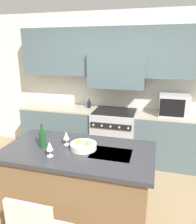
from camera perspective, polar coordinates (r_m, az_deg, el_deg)
back_cabinetry at (r=4.14m, az=5.31°, el=10.11°), size 10.00×0.46×2.70m
back_counter at (r=4.18m, az=4.30°, el=-5.84°), size 3.62×0.62×0.94m
range_stove at (r=4.16m, az=4.24°, el=-5.93°), size 0.78×0.70×0.94m
microwave at (r=3.93m, az=19.26°, el=1.71°), size 0.50×0.41×0.35m
kitchen_island at (r=2.75m, az=-5.04°, el=-18.48°), size 1.71×0.91×0.94m
wine_bottle at (r=2.59m, az=-14.28°, el=-6.69°), size 0.08×0.08×0.29m
wine_glass_near at (r=2.36m, az=-12.55°, el=-8.79°), size 0.07×0.07×0.17m
wine_glass_far at (r=2.60m, az=-8.32°, el=-6.22°), size 0.07×0.07×0.17m
fruit_bowl at (r=2.51m, az=-3.83°, el=-8.78°), size 0.30×0.30×0.10m
oil_bottle_on_counter at (r=4.20m, az=-2.34°, el=1.98°), size 0.07×0.07×0.17m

